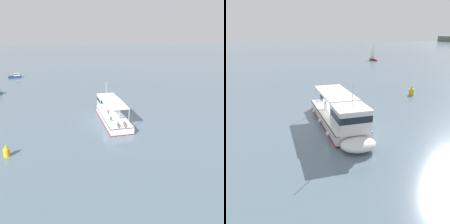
{
  "view_description": "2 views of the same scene",
  "coord_description": "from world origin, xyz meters",
  "views": [
    {
      "loc": [
        -34.24,
        4.1,
        13.22
      ],
      "look_at": [
        0.75,
        -0.24,
        1.4
      ],
      "focal_mm": 39.04,
      "sensor_mm": 36.0,
      "label": 1
    },
    {
      "loc": [
        22.09,
        -4.06,
        8.97
      ],
      "look_at": [
        0.75,
        -0.24,
        1.4
      ],
      "focal_mm": 36.87,
      "sensor_mm": 36.0,
      "label": 2
    }
  ],
  "objects": [
    {
      "name": "motorboat_near_starboard",
      "position": [
        40.11,
        23.55,
        0.54
      ],
      "size": [
        2.19,
        3.81,
        1.26
      ],
      "color": "navy",
      "rests_on": "ground"
    },
    {
      "name": "ferry_main",
      "position": [
        1.76,
        -0.13,
        1.02
      ],
      "size": [
        13.02,
        4.58,
        5.32
      ],
      "color": "white",
      "rests_on": "ground"
    },
    {
      "name": "channel_buoy",
      "position": [
        -9.0,
        12.69,
        0.57
      ],
      "size": [
        0.7,
        0.7,
        1.4
      ],
      "color": "gold",
      "rests_on": "ground"
    },
    {
      "name": "ground_plane",
      "position": [
        0.0,
        0.0,
        0.0
      ],
      "size": [
        400.0,
        400.0,
        0.0
      ],
      "primitive_type": "plane",
      "color": "slate"
    }
  ]
}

